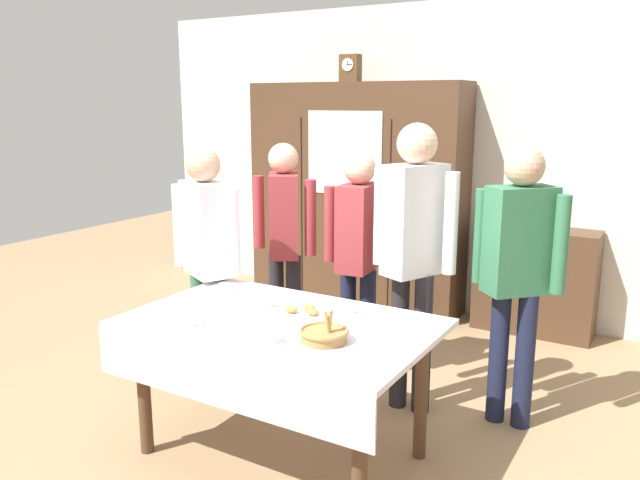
{
  "coord_description": "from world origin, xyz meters",
  "views": [
    {
      "loc": [
        1.77,
        -2.77,
        1.87
      ],
      "look_at": [
        0.0,
        0.2,
        1.11
      ],
      "focal_mm": 35.69,
      "sensor_mm": 36.0,
      "label": 1
    }
  ],
  "objects": [
    {
      "name": "ground_plane",
      "position": [
        0.0,
        0.0,
        0.0
      ],
      "size": [
        12.0,
        12.0,
        0.0
      ],
      "primitive_type": "plane",
      "color": "#997A56",
      "rests_on": "ground"
    },
    {
      "name": "back_wall",
      "position": [
        0.0,
        2.65,
        1.35
      ],
      "size": [
        6.4,
        0.1,
        2.7
      ],
      "primitive_type": "cube",
      "color": "silver",
      "rests_on": "ground"
    },
    {
      "name": "dining_table",
      "position": [
        0.0,
        -0.23,
        0.65
      ],
      "size": [
        1.57,
        0.99,
        0.76
      ],
      "color": "#4C3321",
      "rests_on": "ground"
    },
    {
      "name": "wall_cabinet",
      "position": [
        -0.9,
        2.35,
        1.01
      ],
      "size": [
        2.02,
        0.46,
        2.03
      ],
      "color": "#4C3321",
      "rests_on": "ground"
    },
    {
      "name": "mantel_clock",
      "position": [
        -0.97,
        2.35,
        2.15
      ],
      "size": [
        0.18,
        0.11,
        0.24
      ],
      "color": "brown",
      "rests_on": "wall_cabinet"
    },
    {
      "name": "bookshelf_low",
      "position": [
        0.73,
        2.41,
        0.43
      ],
      "size": [
        0.94,
        0.35,
        0.87
      ],
      "color": "#4C3321",
      "rests_on": "ground"
    },
    {
      "name": "book_stack",
      "position": [
        0.73,
        2.41,
        0.93
      ],
      "size": [
        0.18,
        0.22,
        0.12
      ],
      "color": "#B29333",
      "rests_on": "bookshelf_low"
    },
    {
      "name": "tea_cup_near_left",
      "position": [
        -0.19,
        -0.07,
        0.79
      ],
      "size": [
        0.13,
        0.13,
        0.06
      ],
      "color": "white",
      "rests_on": "dining_table"
    },
    {
      "name": "tea_cup_front_edge",
      "position": [
        0.14,
        -0.49,
        0.79
      ],
      "size": [
        0.13,
        0.13,
        0.06
      ],
      "color": "silver",
      "rests_on": "dining_table"
    },
    {
      "name": "tea_cup_far_right",
      "position": [
        -0.34,
        -0.51,
        0.79
      ],
      "size": [
        0.13,
        0.13,
        0.06
      ],
      "color": "white",
      "rests_on": "dining_table"
    },
    {
      "name": "tea_cup_far_left",
      "position": [
        0.25,
        0.08,
        0.79
      ],
      "size": [
        0.13,
        0.13,
        0.06
      ],
      "color": "white",
      "rests_on": "dining_table"
    },
    {
      "name": "tea_cup_mid_left",
      "position": [
        -0.22,
        -0.23,
        0.79
      ],
      "size": [
        0.13,
        0.13,
        0.06
      ],
      "color": "white",
      "rests_on": "dining_table"
    },
    {
      "name": "tea_cup_center",
      "position": [
        -0.54,
        0.01,
        0.79
      ],
      "size": [
        0.13,
        0.13,
        0.06
      ],
      "color": "white",
      "rests_on": "dining_table"
    },
    {
      "name": "bread_basket",
      "position": [
        0.34,
        -0.33,
        0.8
      ],
      "size": [
        0.24,
        0.24,
        0.16
      ],
      "color": "#9E7542",
      "rests_on": "dining_table"
    },
    {
      "name": "pastry_plate",
      "position": [
        0.06,
        -0.08,
        0.77
      ],
      "size": [
        0.28,
        0.28,
        0.05
      ],
      "color": "white",
      "rests_on": "dining_table"
    },
    {
      "name": "spoon_near_left",
      "position": [
        0.63,
        -0.23,
        0.76
      ],
      "size": [
        0.12,
        0.02,
        0.01
      ],
      "color": "silver",
      "rests_on": "dining_table"
    },
    {
      "name": "spoon_front_edge",
      "position": [
        -0.42,
        -0.2,
        0.76
      ],
      "size": [
        0.12,
        0.02,
        0.01
      ],
      "color": "silver",
      "rests_on": "dining_table"
    },
    {
      "name": "person_near_right_end",
      "position": [
        0.96,
        0.77,
        0.99
      ],
      "size": [
        0.52,
        0.4,
        1.63
      ],
      "color": "#191E38",
      "rests_on": "ground"
    },
    {
      "name": "person_beside_shelf",
      "position": [
        -0.12,
        0.9,
        0.93
      ],
      "size": [
        0.52,
        0.38,
        1.54
      ],
      "color": "#191E38",
      "rests_on": "ground"
    },
    {
      "name": "person_by_cabinet",
      "position": [
        -0.72,
        0.91,
        0.96
      ],
      "size": [
        0.52,
        0.41,
        1.58
      ],
      "color": "#232328",
      "rests_on": "ground"
    },
    {
      "name": "person_behind_table_left",
      "position": [
        -0.85,
        0.23,
        0.96
      ],
      "size": [
        0.52,
        0.34,
        1.59
      ],
      "color": "#33704C",
      "rests_on": "ground"
    },
    {
      "name": "person_behind_table_right",
      "position": [
        0.38,
        0.64,
        1.07
      ],
      "size": [
        0.52,
        0.41,
        1.75
      ],
      "color": "#232328",
      "rests_on": "ground"
    }
  ]
}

